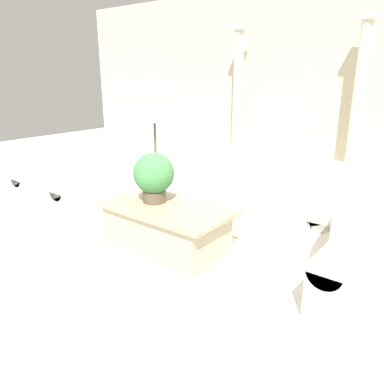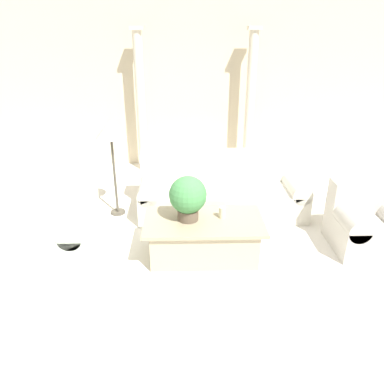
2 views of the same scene
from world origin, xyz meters
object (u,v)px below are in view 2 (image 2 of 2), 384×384
Objects in this scene: loveseat at (42,224)px; floor_lamp at (111,134)px; potted_plant at (188,197)px; sofa_long at (221,189)px; armchair at (367,222)px; coffee_table at (203,237)px.

floor_lamp reaches higher than loveseat.
sofa_long is at bearing 66.95° from potted_plant.
loveseat reaches higher than armchair.
potted_plant reaches higher than loveseat.
sofa_long is at bearing 148.17° from armchair.
sofa_long is 2.03m from armchair.
armchair is at bearing -31.83° from sofa_long.
loveseat is 4.03m from armchair.
floor_lamp is (-1.55, -0.10, 0.88)m from sofa_long.
potted_plant is at bearing -47.04° from floor_lamp.
potted_plant reaches higher than armchair.
floor_lamp is at bearing -176.22° from sofa_long.
sofa_long is 2.85× the size of armchair.
loveseat is at bearing 174.21° from coffee_table.
potted_plant is at bearing -113.05° from sofa_long.
sofa_long and loveseat have the same top height.
coffee_table is 2.62× the size of potted_plant.
sofa_long is 1.71× the size of floor_lamp.
loveseat is 0.88× the size of coffee_table.
floor_lamp is at bearing 136.93° from coffee_table.
loveseat is at bearing -128.69° from floor_lamp.
loveseat is 2.31× the size of potted_plant.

